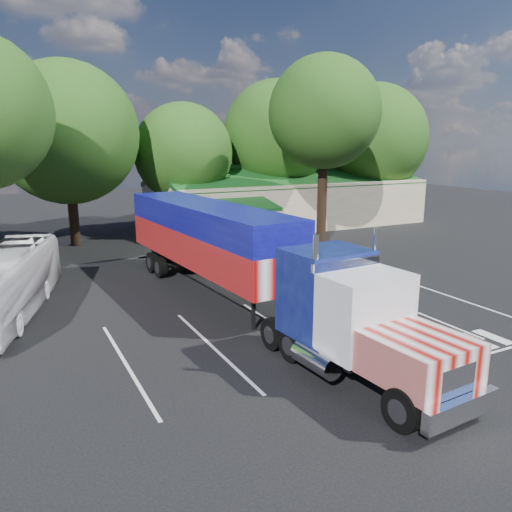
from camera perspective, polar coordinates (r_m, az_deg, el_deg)
name	(u,v)px	position (r m, az deg, el deg)	size (l,w,h in m)	color
ground	(227,294)	(25.14, -3.35, -4.30)	(120.00, 120.00, 0.00)	black
event_hall	(284,200)	(46.46, 3.24, 6.42)	(24.20, 14.12, 5.55)	beige
tree_row_c	(67,133)	(38.48, -20.81, 12.99)	(10.00, 10.00, 13.05)	black
tree_row_d	(183,153)	(41.80, -8.30, 11.60)	(8.00, 8.00, 10.60)	black
tree_row_e	(277,135)	(45.97, 2.39, 13.69)	(9.60, 9.60, 12.90)	black
tree_row_f	(373,138)	(50.72, 13.22, 12.96)	(10.40, 10.40, 13.00)	black
tree_near_right	(325,113)	(37.18, 7.84, 15.91)	(8.00, 8.00, 13.50)	black
semi_truck	(235,251)	(22.49, -2.46, 0.61)	(4.48, 22.42, 4.67)	black
woman	(357,302)	(21.68, 11.47, -5.19)	(0.57, 0.38, 1.57)	black
bicycle	(216,256)	(31.64, -4.61, 0.05)	(0.55, 1.58, 0.83)	black
tour_bus	(6,283)	(24.24, -26.69, -2.74)	(2.46, 10.52, 2.93)	silver
silver_sedan	(284,231)	(38.50, 3.27, 2.91)	(1.63, 4.67, 1.54)	#B0B2B8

